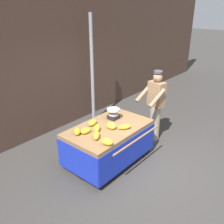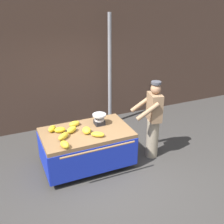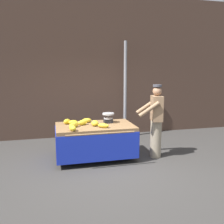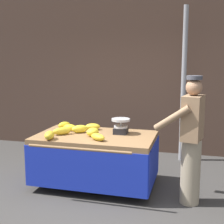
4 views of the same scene
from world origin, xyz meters
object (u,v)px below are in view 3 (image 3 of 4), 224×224
Objects in this scene: weighing_scale at (108,118)px; banana_bunch_3 at (103,126)px; banana_bunch_2 at (83,122)px; banana_bunch_4 at (67,122)px; banana_bunch_6 at (74,125)px; banana_bunch_0 at (73,128)px; vendor_person at (156,121)px; street_pole at (125,90)px; banana_cart at (95,134)px; banana_bunch_5 at (87,120)px; banana_bunch_1 at (73,122)px; banana_bunch_7 at (95,123)px.

weighing_scale is 0.52m from banana_bunch_3.
banana_bunch_2 reaches higher than banana_bunch_4.
banana_bunch_0 is at bearing -100.19° from banana_bunch_6.
banana_bunch_2 is 1.22× the size of banana_bunch_4.
vendor_person is (1.26, 0.07, 0.02)m from banana_bunch_3.
banana_bunch_0 is 0.69m from banana_bunch_4.
street_pole is 1.61× the size of banana_cart.
banana_bunch_5 is at bearing 51.75° from banana_bunch_6.
street_pole is at bearing 53.26° from banana_cart.
banana_bunch_1 is at bearing -156.71° from banana_bunch_5.
banana_bunch_1 is at bearing 154.23° from banana_bunch_2.
street_pole is at bearing 49.51° from banana_bunch_0.
banana_bunch_4 is 0.40m from banana_bunch_6.
vendor_person is at bearing -3.43° from banana_bunch_6.
banana_bunch_4 reaches higher than banana_cart.
banana_bunch_6 is (0.13, -0.38, -0.00)m from banana_bunch_4.
street_pole is 12.88× the size of banana_bunch_7.
banana_bunch_0 is 0.32m from banana_bunch_6.
banana_bunch_4 is at bearing 166.29° from vendor_person.
banana_bunch_2 reaches higher than banana_bunch_1.
street_pole reaches higher than weighing_scale.
banana_cart is 8.59× the size of banana_bunch_4.
weighing_scale is 1.18× the size of banana_bunch_5.
banana_bunch_2 is 0.91× the size of banana_bunch_6.
street_pole reaches higher than banana_bunch_6.
vendor_person is at bearing -6.11° from banana_bunch_7.
banana_bunch_3 is (-0.22, -0.47, -0.07)m from weighing_scale.
vendor_person is (1.41, -0.15, 0.01)m from banana_bunch_7.
banana_bunch_0 reaches higher than banana_bunch_1.
banana_bunch_2 is 0.39m from banana_bunch_4.
banana_bunch_0 is 0.89× the size of banana_bunch_2.
banana_bunch_0 is 1.94m from vendor_person.
banana_bunch_2 is at bearing 61.58° from banana_bunch_0.
vendor_person is (1.88, -0.40, 0.02)m from banana_bunch_1.
banana_bunch_3 is (0.67, 0.13, -0.01)m from banana_bunch_0.
banana_bunch_1 is at bearing 143.07° from banana_bunch_3.
banana_bunch_5 is (0.47, 0.05, -0.01)m from banana_bunch_4.
weighing_scale is at bearing 158.79° from vendor_person.
street_pole is at bearing 36.68° from banana_bunch_4.
banana_bunch_4 is at bearing 150.45° from banana_bunch_2.
banana_bunch_0 is 0.63m from banana_bunch_7.
banana_bunch_4 is 0.93× the size of banana_bunch_7.
banana_cart is 1.44m from vendor_person.
banana_cart is 7.52× the size of banana_bunch_5.
banana_bunch_5 is (-0.28, 0.61, 0.00)m from banana_bunch_3.
banana_bunch_0 is at bearing -141.42° from banana_cart.
banana_bunch_7 is (-0.15, 0.22, 0.01)m from banana_bunch_3.
banana_bunch_3 is at bearing -36.59° from banana_bunch_4.
banana_bunch_5 is at bearing -136.01° from street_pole.
banana_cart is at bearing -154.11° from weighing_scale.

